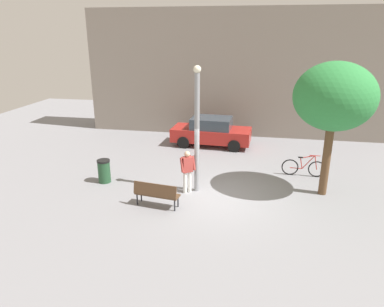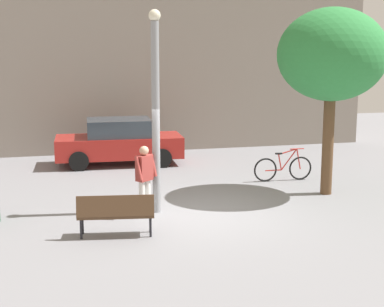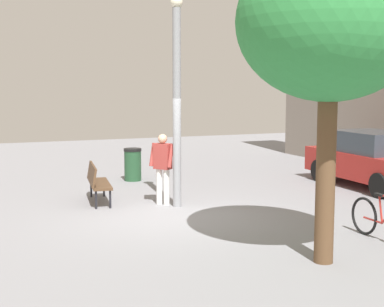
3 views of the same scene
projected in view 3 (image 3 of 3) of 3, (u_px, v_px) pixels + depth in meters
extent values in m
plane|color=gray|center=(172.00, 217.00, 11.84)|extent=(36.00, 36.00, 0.00)
cylinder|color=gray|center=(177.00, 109.00, 12.66)|extent=(0.19, 0.19, 4.52)
sphere|color=#F2EACC|center=(177.00, 2.00, 12.38)|extent=(0.28, 0.28, 0.28)
cylinder|color=white|center=(167.00, 187.00, 13.04)|extent=(0.14, 0.14, 0.85)
cylinder|color=white|center=(159.00, 186.00, 13.13)|extent=(0.14, 0.14, 0.85)
cube|color=#9E3833|center=(163.00, 156.00, 13.00)|extent=(0.45, 0.42, 0.60)
sphere|color=tan|center=(163.00, 139.00, 12.95)|extent=(0.22, 0.22, 0.22)
cylinder|color=#9E3833|center=(171.00, 156.00, 12.83)|extent=(0.21, 0.24, 0.55)
cylinder|color=#9E3833|center=(153.00, 155.00, 13.07)|extent=(0.21, 0.24, 0.55)
cube|color=#513823|center=(100.00, 184.00, 13.32)|extent=(1.65, 0.67, 0.06)
cube|color=#513823|center=(92.00, 174.00, 13.25)|extent=(1.60, 0.36, 0.44)
cylinder|color=black|center=(104.00, 188.00, 14.09)|extent=(0.05, 0.05, 0.42)
cylinder|color=black|center=(110.00, 199.00, 12.70)|extent=(0.05, 0.05, 0.42)
cylinder|color=black|center=(91.00, 189.00, 14.01)|extent=(0.05, 0.05, 0.42)
cylinder|color=black|center=(96.00, 200.00, 12.62)|extent=(0.05, 0.05, 0.42)
cylinder|color=brown|center=(326.00, 177.00, 8.63)|extent=(0.30, 0.30, 2.74)
ellipsoid|color=#2E853F|center=(330.00, 21.00, 8.35)|extent=(2.85, 2.85, 2.43)
torus|color=black|center=(364.00, 216.00, 10.42)|extent=(0.71, 0.07, 0.71)
cylinder|color=red|center=(381.00, 210.00, 9.98)|extent=(0.14, 0.04, 0.48)
cylinder|color=red|center=(373.00, 220.00, 10.19)|extent=(0.50, 0.05, 0.04)
cube|color=black|center=(379.00, 195.00, 9.99)|extent=(0.20, 0.09, 0.04)
cube|color=#AD231E|center=(372.00, 165.00, 15.34)|extent=(4.28, 1.92, 0.70)
cube|color=#333D47|center=(373.00, 142.00, 15.27)|extent=(2.18, 1.67, 0.60)
cylinder|color=black|center=(380.00, 186.00, 13.85)|extent=(0.65, 0.25, 0.64)
cylinder|color=black|center=(365.00, 168.00, 16.91)|extent=(0.65, 0.25, 0.64)
cylinder|color=black|center=(320.00, 170.00, 16.36)|extent=(0.65, 0.25, 0.64)
cylinder|color=#234C2D|center=(133.00, 166.00, 16.46)|extent=(0.50, 0.50, 0.88)
cylinder|color=black|center=(133.00, 150.00, 16.40)|extent=(0.52, 0.52, 0.08)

